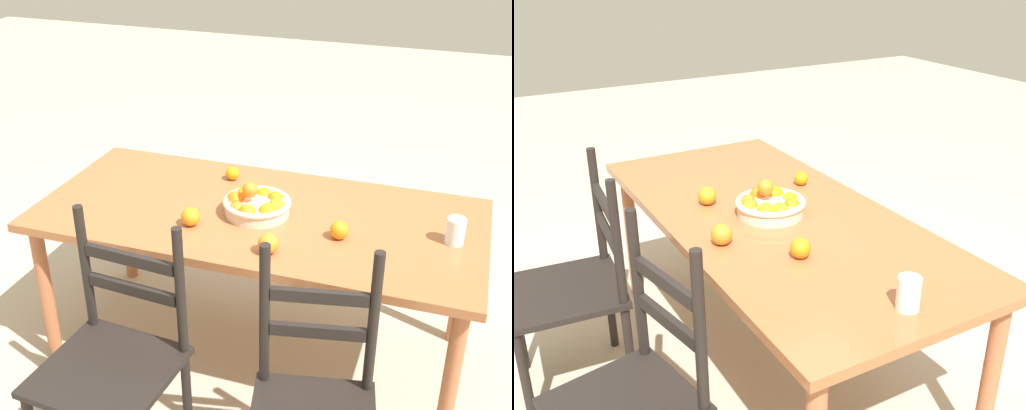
# 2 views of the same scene
# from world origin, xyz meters

# --- Properties ---
(ground_plane) EXTENTS (12.00, 12.00, 0.00)m
(ground_plane) POSITION_xyz_m (0.00, 0.00, 0.00)
(ground_plane) COLOR #B7A690
(dining_table) EXTENTS (1.86, 0.87, 0.72)m
(dining_table) POSITION_xyz_m (0.00, 0.00, 0.65)
(dining_table) COLOR #9F5D36
(dining_table) RESTS_ON ground
(chair_near_window) EXTENTS (0.48, 0.48, 0.98)m
(chair_near_window) POSITION_xyz_m (-0.44, 0.75, 0.44)
(chair_near_window) COLOR black
(chair_near_window) RESTS_ON ground
(chair_by_cabinet) EXTENTS (0.48, 0.48, 0.97)m
(chair_by_cabinet) POSITION_xyz_m (0.28, 0.77, 0.46)
(chair_by_cabinet) COLOR black
(chair_by_cabinet) RESTS_ON ground
(fruit_bowl) EXTENTS (0.28, 0.28, 0.14)m
(fruit_bowl) POSITION_xyz_m (0.01, 0.02, 0.77)
(fruit_bowl) COLOR beige
(fruit_bowl) RESTS_ON dining_table
(orange_loose_0) EXTENTS (0.08, 0.08, 0.08)m
(orange_loose_0) POSITION_xyz_m (0.22, 0.20, 0.76)
(orange_loose_0) COLOR orange
(orange_loose_0) RESTS_ON dining_table
(orange_loose_1) EXTENTS (0.08, 0.08, 0.08)m
(orange_loose_1) POSITION_xyz_m (-0.14, 0.30, 0.76)
(orange_loose_1) COLOR orange
(orange_loose_1) RESTS_ON dining_table
(orange_loose_2) EXTENTS (0.06, 0.06, 0.06)m
(orange_loose_2) POSITION_xyz_m (0.22, -0.26, 0.76)
(orange_loose_2) COLOR orange
(orange_loose_2) RESTS_ON dining_table
(orange_loose_3) EXTENTS (0.07, 0.07, 0.07)m
(orange_loose_3) POSITION_xyz_m (-0.37, 0.11, 0.76)
(orange_loose_3) COLOR orange
(orange_loose_3) RESTS_ON dining_table
(drinking_glass) EXTENTS (0.07, 0.07, 0.11)m
(drinking_glass) POSITION_xyz_m (-0.79, -0.00, 0.78)
(drinking_glass) COLOR silver
(drinking_glass) RESTS_ON dining_table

